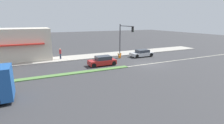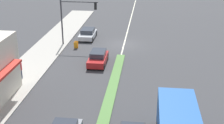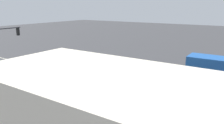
{
  "view_description": "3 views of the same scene",
  "coord_description": "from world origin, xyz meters",
  "px_view_note": "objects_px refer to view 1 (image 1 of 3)",
  "views": [
    {
      "loc": [
        -20.51,
        16.01,
        6.35
      ],
      "look_at": [
        -1.07,
        6.76,
        1.21
      ],
      "focal_mm": 28.0,
      "sensor_mm": 36.0,
      "label": 1
    },
    {
      "loc": [
        -2.93,
        37.08,
        12.44
      ],
      "look_at": [
        0.43,
        9.05,
        1.18
      ],
      "focal_mm": 50.0,
      "sensor_mm": 36.0,
      "label": 2
    },
    {
      "loc": [
        17.69,
        23.03,
        7.69
      ],
      "look_at": [
        -0.86,
        10.71,
        1.98
      ],
      "focal_mm": 35.0,
      "sensor_mm": 36.0,
      "label": 3
    }
  ],
  "objects_px": {
    "warning_aframe_sign": "(120,56)",
    "hatchback_red": "(102,61)",
    "pedestrian": "(60,53)",
    "traffic_signal_main": "(124,35)",
    "sedan_silver": "(142,53)"
  },
  "relations": [
    {
      "from": "pedestrian",
      "to": "traffic_signal_main",
      "type": "bearing_deg",
      "value": -104.03
    },
    {
      "from": "traffic_signal_main",
      "to": "warning_aframe_sign",
      "type": "bearing_deg",
      "value": 113.9
    },
    {
      "from": "traffic_signal_main",
      "to": "sedan_silver",
      "type": "height_order",
      "value": "traffic_signal_main"
    },
    {
      "from": "pedestrian",
      "to": "sedan_silver",
      "type": "bearing_deg",
      "value": -105.45
    },
    {
      "from": "pedestrian",
      "to": "hatchback_red",
      "type": "distance_m",
      "value": 8.13
    },
    {
      "from": "pedestrian",
      "to": "hatchback_red",
      "type": "bearing_deg",
      "value": -143.77
    },
    {
      "from": "traffic_signal_main",
      "to": "sedan_silver",
      "type": "distance_m",
      "value": 4.64
    },
    {
      "from": "traffic_signal_main",
      "to": "sedan_silver",
      "type": "relative_size",
      "value": 1.42
    },
    {
      "from": "pedestrian",
      "to": "warning_aframe_sign",
      "type": "xyz_separation_m",
      "value": [
        -3.1,
        -9.43,
        -0.63
      ]
    },
    {
      "from": "warning_aframe_sign",
      "to": "hatchback_red",
      "type": "height_order",
      "value": "hatchback_red"
    },
    {
      "from": "pedestrian",
      "to": "sedan_silver",
      "type": "xyz_separation_m",
      "value": [
        -3.75,
        -13.57,
        -0.44
      ]
    },
    {
      "from": "traffic_signal_main",
      "to": "hatchback_red",
      "type": "xyz_separation_m",
      "value": [
        -3.92,
        5.7,
        -3.24
      ]
    },
    {
      "from": "traffic_signal_main",
      "to": "pedestrian",
      "type": "distance_m",
      "value": 11.19
    },
    {
      "from": "traffic_signal_main",
      "to": "sedan_silver",
      "type": "bearing_deg",
      "value": -110.14
    },
    {
      "from": "pedestrian",
      "to": "hatchback_red",
      "type": "height_order",
      "value": "pedestrian"
    }
  ]
}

